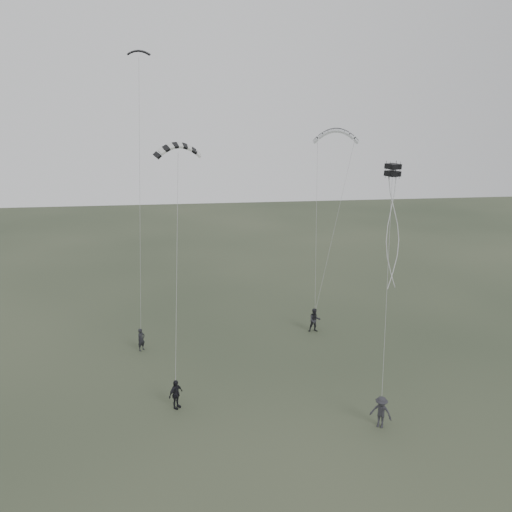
{
  "coord_description": "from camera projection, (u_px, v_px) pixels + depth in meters",
  "views": [
    {
      "loc": [
        -3.28,
        -26.18,
        16.13
      ],
      "look_at": [
        1.06,
        5.84,
        7.1
      ],
      "focal_mm": 35.0,
      "sensor_mm": 36.0,
      "label": 1
    }
  ],
  "objects": [
    {
      "name": "ground",
      "position": [
        252.0,
        397.0,
        29.74
      ],
      "size": [
        140.0,
        140.0,
        0.0
      ],
      "primitive_type": "plane",
      "color": "#2B3725",
      "rests_on": "ground"
    },
    {
      "name": "flyer_far",
      "position": [
        381.0,
        412.0,
        26.67
      ],
      "size": [
        1.34,
        1.22,
        1.8
      ],
      "primitive_type": "imported",
      "rotation": [
        0.0,
        0.0,
        -0.61
      ],
      "color": "#29282E",
      "rests_on": "ground"
    },
    {
      "name": "flyer_right",
      "position": [
        315.0,
        320.0,
        38.61
      ],
      "size": [
        0.92,
        0.72,
        1.89
      ],
      "primitive_type": "imported",
      "rotation": [
        0.0,
        0.0,
        0.01
      ],
      "color": "black",
      "rests_on": "ground"
    },
    {
      "name": "kite_box",
      "position": [
        393.0,
        170.0,
        30.75
      ],
      "size": [
        1.0,
        1.01,
        0.79
      ],
      "primitive_type": null,
      "rotation": [
        0.04,
        0.0,
        0.42
      ],
      "color": "black",
      "rests_on": "flyer_far"
    },
    {
      "name": "flyer_left",
      "position": [
        141.0,
        340.0,
        35.53
      ],
      "size": [
        0.7,
        0.7,
        1.65
      ],
      "primitive_type": "imported",
      "rotation": [
        0.0,
        0.0,
        0.79
      ],
      "color": "black",
      "rests_on": "ground"
    },
    {
      "name": "kite_pale_large",
      "position": [
        336.0,
        131.0,
        39.19
      ],
      "size": [
        3.74,
        2.04,
        1.63
      ],
      "primitive_type": null,
      "rotation": [
        0.18,
        0.0,
        -0.29
      ],
      "color": "#B2B5B8",
      "rests_on": "flyer_right"
    },
    {
      "name": "kite_dark_small",
      "position": [
        138.0,
        51.0,
        35.34
      ],
      "size": [
        1.63,
        0.62,
        0.62
      ],
      "primitive_type": null,
      "rotation": [
        0.22,
        0.0,
        0.02
      ],
      "color": "black",
      "rests_on": "flyer_left"
    },
    {
      "name": "kite_striped",
      "position": [
        178.0,
        145.0,
        31.2
      ],
      "size": [
        3.08,
        1.7,
        1.33
      ],
      "primitive_type": null,
      "rotation": [
        0.34,
        0.0,
        0.23
      ],
      "color": "black",
      "rests_on": "flyer_center"
    },
    {
      "name": "flyer_center",
      "position": [
        176.0,
        394.0,
        28.42
      ],
      "size": [
        1.02,
        1.04,
        1.75
      ],
      "primitive_type": "imported",
      "rotation": [
        0.0,
        0.0,
        0.82
      ],
      "color": "black",
      "rests_on": "ground"
    }
  ]
}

